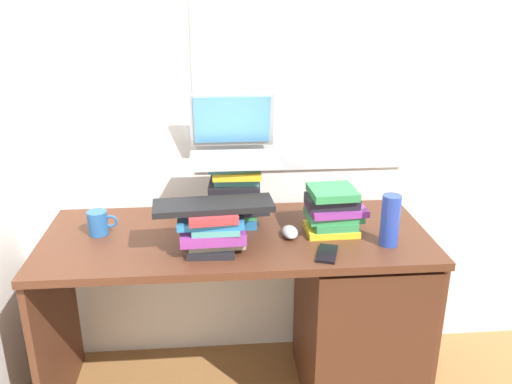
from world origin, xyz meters
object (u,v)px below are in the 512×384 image
(computer_mouse, at_px, (290,232))
(mug, at_px, (98,223))
(desk, at_px, (330,309))
(book_stack_tall, at_px, (235,193))
(book_stack_side, at_px, (333,210))
(laptop, at_px, (233,143))
(water_bottle, at_px, (390,220))
(cell_phone, at_px, (327,254))
(keyboard, at_px, (213,205))
(book_stack_keyboard_riser, at_px, (213,229))

(computer_mouse, xyz_separation_m, mug, (-0.73, 0.08, 0.03))
(desk, xyz_separation_m, book_stack_tall, (-0.38, 0.11, 0.48))
(computer_mouse, bearing_deg, desk, 5.68)
(book_stack_side, xyz_separation_m, laptop, (-0.37, 0.16, 0.23))
(computer_mouse, distance_m, water_bottle, 0.37)
(laptop, bearing_deg, desk, -25.02)
(desk, distance_m, cell_phone, 0.40)
(laptop, height_order, water_bottle, laptop)
(desk, bearing_deg, keyboard, -166.95)
(book_stack_keyboard_riser, relative_size, water_bottle, 1.24)
(laptop, bearing_deg, water_bottle, -27.87)
(desk, xyz_separation_m, cell_phone, (-0.07, -0.18, 0.35))
(cell_phone, bearing_deg, computer_mouse, 141.77)
(laptop, relative_size, computer_mouse, 3.27)
(book_stack_side, bearing_deg, desk, -61.91)
(keyboard, bearing_deg, book_stack_side, 10.66)
(laptop, distance_m, cell_phone, 0.57)
(cell_phone, bearing_deg, laptop, 149.05)
(water_bottle, bearing_deg, keyboard, 179.22)
(keyboard, bearing_deg, computer_mouse, 13.39)
(book_stack_keyboard_riser, xyz_separation_m, computer_mouse, (0.29, 0.09, -0.06))
(book_stack_tall, height_order, keyboard, book_stack_tall)
(laptop, xyz_separation_m, keyboard, (-0.08, -0.28, -0.15))
(computer_mouse, bearing_deg, mug, 173.46)
(desk, height_order, book_stack_keyboard_riser, book_stack_keyboard_riser)
(laptop, height_order, computer_mouse, laptop)
(laptop, relative_size, cell_phone, 2.50)
(book_stack_side, distance_m, computer_mouse, 0.19)
(keyboard, xyz_separation_m, mug, (-0.44, 0.17, -0.13))
(desk, xyz_separation_m, water_bottle, (0.18, -0.12, 0.44))
(laptop, height_order, cell_phone, laptop)
(mug, distance_m, cell_phone, 0.87)
(computer_mouse, bearing_deg, cell_phone, -56.13)
(desk, distance_m, book_stack_keyboard_riser, 0.64)
(desk, xyz_separation_m, mug, (-0.90, 0.07, 0.39))
(desk, bearing_deg, book_stack_tall, 163.10)
(book_stack_tall, xyz_separation_m, computer_mouse, (0.20, -0.13, -0.12))
(keyboard, distance_m, mug, 0.49)
(book_stack_keyboard_riser, relative_size, laptop, 0.70)
(water_bottle, bearing_deg, cell_phone, -165.11)
(desk, xyz_separation_m, keyboard, (-0.46, -0.11, 0.51))
(keyboard, distance_m, computer_mouse, 0.34)
(book_stack_keyboard_riser, bearing_deg, cell_phone, -10.11)
(desk, distance_m, keyboard, 0.70)
(book_stack_tall, xyz_separation_m, book_stack_keyboard_riser, (-0.09, -0.22, -0.05))
(book_stack_tall, height_order, mug, book_stack_tall)
(laptop, distance_m, computer_mouse, 0.41)
(desk, bearing_deg, laptop, 154.98)
(keyboard, relative_size, computer_mouse, 4.04)
(desk, height_order, water_bottle, water_bottle)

